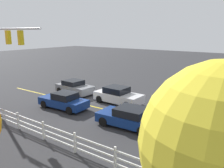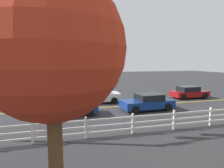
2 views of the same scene
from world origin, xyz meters
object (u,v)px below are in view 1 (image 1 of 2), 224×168
car_2 (118,95)px  car_4 (74,87)px  tree_1 (224,145)px  car_0 (64,101)px  car_3 (129,117)px

car_2 → car_4: size_ratio=1.07×
car_2 → tree_1: 15.43m
car_0 → tree_1: 15.39m
car_0 → car_3: 6.41m
car_0 → tree_1: size_ratio=0.76×
car_2 → tree_1: tree_1 is taller
car_0 → car_2: bearing=-129.6°
car_0 → car_2: (-2.86, -3.85, 0.05)m
car_2 → car_3: size_ratio=1.02×
car_3 → car_4: car_4 is taller
car_2 → car_3: bearing=-45.4°
car_3 → car_4: 9.78m
car_0 → car_4: bearing=-59.2°
car_4 → car_2: bearing=3.3°
car_2 → car_4: car_2 is taller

